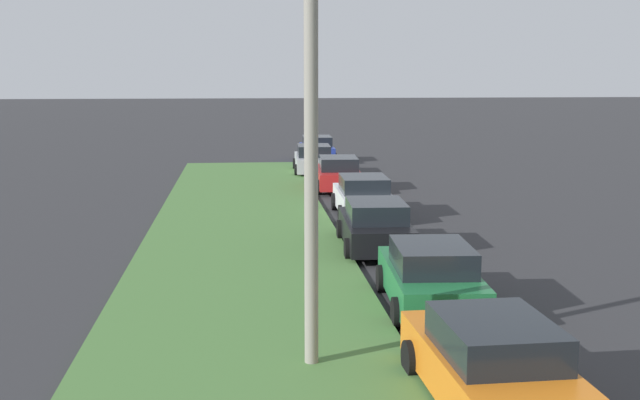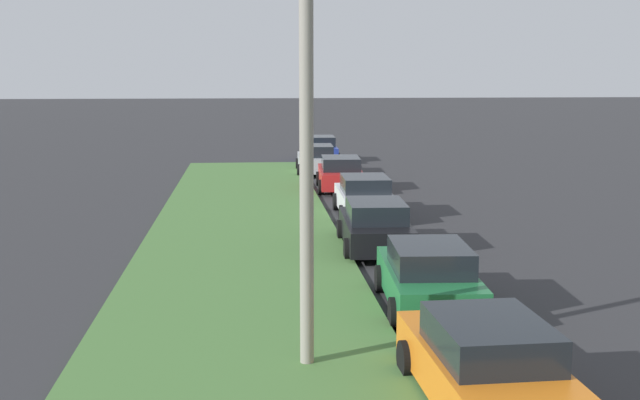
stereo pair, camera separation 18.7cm
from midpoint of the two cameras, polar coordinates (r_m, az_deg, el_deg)
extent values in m
cube|color=#477238|center=(15.24, -5.35, -10.38)|extent=(60.00, 6.00, 0.12)
cube|color=orange|center=(12.84, 12.06, -11.93)|extent=(4.36, 1.95, 0.70)
cube|color=black|center=(12.46, 12.46, -9.56)|extent=(2.25, 1.67, 0.55)
cylinder|color=black|center=(13.90, 6.59, -11.22)|extent=(0.65, 0.24, 0.64)
cylinder|color=black|center=(14.41, 13.69, -10.67)|extent=(0.65, 0.24, 0.64)
cube|color=#1E6B38|center=(17.73, 8.02, -5.89)|extent=(4.39, 2.04, 0.70)
cube|color=black|center=(17.38, 8.18, -4.07)|extent=(2.29, 1.72, 0.55)
cylinder|color=black|center=(18.95, 4.61, -5.61)|extent=(0.65, 0.26, 0.64)
cylinder|color=black|center=(19.24, 9.96, -5.50)|extent=(0.65, 0.26, 0.64)
cylinder|color=black|center=(16.38, 5.68, -8.02)|extent=(0.65, 0.26, 0.64)
cylinder|color=black|center=(16.71, 11.87, -7.83)|extent=(0.65, 0.26, 0.64)
cube|color=black|center=(23.25, 4.19, -2.20)|extent=(4.37, 1.98, 0.70)
cube|color=black|center=(22.94, 4.27, -0.77)|extent=(2.27, 1.69, 0.55)
cylinder|color=black|center=(24.52, 1.72, -2.18)|extent=(0.65, 0.25, 0.64)
cylinder|color=black|center=(24.73, 5.88, -2.13)|extent=(0.65, 0.25, 0.64)
cylinder|color=black|center=(21.89, 2.26, -3.57)|extent=(0.65, 0.25, 0.64)
cylinder|color=black|center=(22.12, 6.92, -3.50)|extent=(0.65, 0.25, 0.64)
cube|color=silver|center=(28.62, 3.37, -0.04)|extent=(4.35, 1.92, 0.70)
cube|color=black|center=(28.33, 3.43, 1.15)|extent=(2.24, 1.66, 0.55)
cylinder|color=black|center=(29.89, 1.34, -0.11)|extent=(0.65, 0.24, 0.64)
cylinder|color=black|center=(30.10, 4.75, -0.08)|extent=(0.65, 0.24, 0.64)
cylinder|color=black|center=(27.24, 1.82, -1.03)|extent=(0.65, 0.24, 0.64)
cylinder|color=black|center=(27.47, 5.56, -0.98)|extent=(0.65, 0.24, 0.64)
cube|color=red|center=(34.97, 1.61, 1.66)|extent=(4.39, 2.02, 0.70)
cube|color=black|center=(34.70, 1.64, 2.64)|extent=(2.28, 1.71, 0.55)
cylinder|color=black|center=(36.29, 0.05, 1.54)|extent=(0.65, 0.25, 0.64)
cylinder|color=black|center=(36.41, 2.88, 1.56)|extent=(0.65, 0.25, 0.64)
cylinder|color=black|center=(33.62, 0.23, 0.93)|extent=(0.65, 0.25, 0.64)
cylinder|color=black|center=(33.75, 3.29, 0.95)|extent=(0.65, 0.25, 0.64)
cube|color=#B2B5BA|center=(40.56, -0.13, 2.71)|extent=(4.36, 1.95, 0.70)
cube|color=black|center=(40.29, -0.12, 3.56)|extent=(2.26, 1.68, 0.55)
cylinder|color=black|center=(41.89, -1.46, 2.57)|extent=(0.65, 0.24, 0.64)
cylinder|color=black|center=(41.98, 1.00, 2.58)|extent=(0.65, 0.24, 0.64)
cylinder|color=black|center=(39.21, -1.35, 2.11)|extent=(0.65, 0.24, 0.64)
cylinder|color=black|center=(39.31, 1.28, 2.13)|extent=(0.65, 0.24, 0.64)
cube|color=#23389E|center=(46.09, 0.11, 3.49)|extent=(4.34, 1.91, 0.70)
cube|color=black|center=(45.83, 0.13, 4.24)|extent=(2.24, 1.65, 0.55)
cylinder|color=black|center=(47.41, -1.08, 3.34)|extent=(0.65, 0.24, 0.64)
cylinder|color=black|center=(47.52, 1.09, 3.36)|extent=(0.65, 0.24, 0.64)
cylinder|color=black|center=(44.72, -0.92, 2.99)|extent=(0.65, 0.24, 0.64)
cylinder|color=black|center=(44.85, 1.38, 3.01)|extent=(0.65, 0.24, 0.64)
cylinder|color=gray|center=(13.41, -0.57, 3.18)|extent=(0.24, 0.24, 7.50)
camera|label=1|loc=(0.09, -89.77, 0.04)|focal=44.79mm
camera|label=2|loc=(0.09, 90.23, -0.04)|focal=44.79mm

